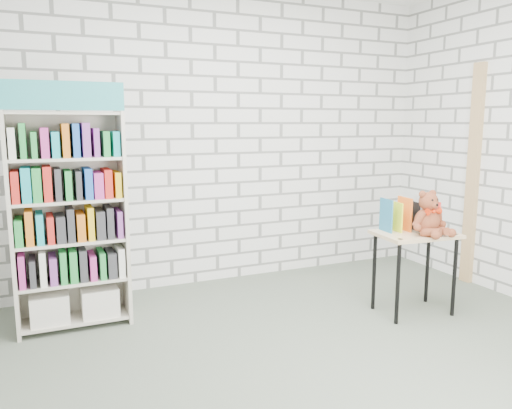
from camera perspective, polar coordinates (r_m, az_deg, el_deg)
name	(u,v)px	position (r m, az deg, el deg)	size (l,w,h in m)	color
ground	(322,368)	(3.39, 7.57, -17.99)	(4.50, 4.50, 0.00)	#525C4E
room_shell	(329,82)	(3.02, 8.32, 13.69)	(4.52, 4.02, 2.81)	silver
bookshelf	(70,219)	(3.98, -20.51, -1.57)	(0.82, 0.32, 1.83)	beige
display_table	(415,244)	(4.25, 17.73, -4.30)	(0.66, 0.49, 0.67)	tan
table_books	(409,214)	(4.29, 17.08, -1.09)	(0.45, 0.23, 0.26)	#226B93
teddy_bear	(429,217)	(4.15, 19.20, -1.37)	(0.33, 0.30, 0.35)	brown
door_trim	(473,176)	(5.21, 23.53, 3.06)	(0.05, 0.12, 2.10)	tan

